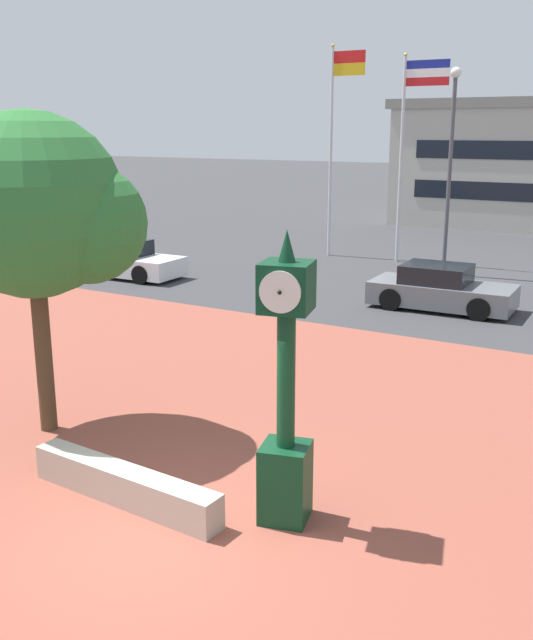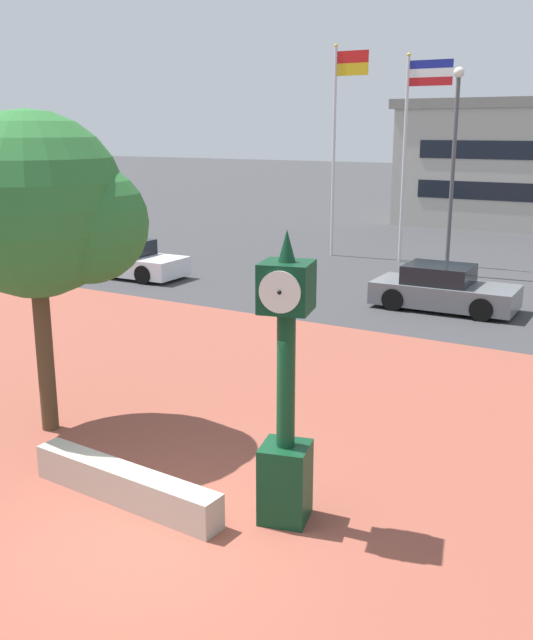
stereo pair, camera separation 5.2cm
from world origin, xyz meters
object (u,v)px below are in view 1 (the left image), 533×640
object	(u,v)px
car_street_far	(441,290)
flagpole_secondary	(407,140)
plaza_tree	(43,210)
car_street_mid	(124,260)
street_clock	(286,403)
street_lamp_post	(451,152)
flagpole_primary	(334,136)

from	to	relation	value
car_street_far	flagpole_secondary	size ratio (longest dim) A/B	0.53
plaza_tree	car_street_mid	size ratio (longest dim) A/B	1.27
street_clock	street_lamp_post	world-z (taller)	street_lamp_post
plaza_tree	car_street_mid	bearing A→B (deg)	126.49
car_street_far	street_lamp_post	world-z (taller)	street_lamp_post
car_street_far	street_lamp_post	size ratio (longest dim) A/B	0.58
plaza_tree	street_lamp_post	xyz separation A→B (m)	(1.50, 16.99, 0.49)
plaza_tree	flagpole_secondary	distance (m)	18.60
plaza_tree	car_street_mid	world-z (taller)	plaza_tree
car_street_mid	flagpole_secondary	bearing A→B (deg)	133.95
car_street_mid	flagpole_secondary	distance (m)	11.41
street_clock	car_street_mid	bearing A→B (deg)	123.47
street_lamp_post	flagpole_secondary	bearing A→B (deg)	143.76
flagpole_primary	flagpole_secondary	bearing A→B (deg)	0.00
car_street_far	street_lamp_post	xyz separation A→B (m)	(-1.48, 5.10, 3.71)
plaza_tree	street_lamp_post	world-z (taller)	street_lamp_post
flagpole_primary	street_clock	bearing A→B (deg)	-66.12
car_street_mid	street_lamp_post	world-z (taller)	street_lamp_post
car_street_mid	car_street_far	distance (m)	11.10
car_street_mid	flagpole_secondary	xyz separation A→B (m)	(7.41, 7.66, 4.06)
street_clock	street_lamp_post	bearing A→B (deg)	86.00
car_street_far	plaza_tree	bearing A→B (deg)	-16.05
flagpole_secondary	car_street_mid	bearing A→B (deg)	-134.05
car_street_far	street_lamp_post	bearing A→B (deg)	-165.81
car_street_far	flagpole_secondary	world-z (taller)	flagpole_secondary
flagpole_secondary	street_lamp_post	distance (m)	2.71
street_clock	car_street_far	size ratio (longest dim) A/B	0.95
street_lamp_post	car_street_far	bearing A→B (deg)	-73.84
car_street_mid	street_clock	bearing A→B (deg)	46.16
plaza_tree	flagpole_primary	bearing A→B (deg)	101.20
plaza_tree	car_street_far	size ratio (longest dim) A/B	1.31
car_street_mid	car_street_far	xyz separation A→B (m)	(11.05, 0.97, 0.00)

